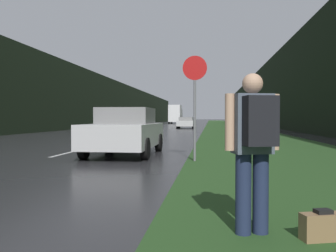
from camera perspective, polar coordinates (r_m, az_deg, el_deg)
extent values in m
cube|color=#26471E|center=(39.65, 10.17, -0.44)|extent=(6.00, 240.00, 0.02)
cube|color=silver|center=(12.89, -15.60, -4.12)|extent=(0.12, 3.00, 0.01)
cube|color=silver|center=(19.52, -7.74, -2.25)|extent=(0.12, 3.00, 0.01)
cube|color=black|center=(51.87, -10.19, 3.75)|extent=(2.00, 140.00, 6.85)
cube|color=black|center=(50.36, 16.37, 4.76)|extent=(2.00, 140.00, 8.56)
cylinder|color=slate|center=(9.82, 4.31, 0.80)|extent=(0.07, 0.07, 2.25)
cylinder|color=#B71414|center=(9.92, 4.32, 9.28)|extent=(0.67, 0.02, 0.67)
cylinder|color=#1E2847|center=(3.79, 11.99, -10.75)|extent=(0.16, 0.16, 0.85)
cylinder|color=#1E2847|center=(3.86, 14.62, -10.54)|extent=(0.16, 0.16, 0.85)
cube|color=#4C5666|center=(3.74, 13.37, 0.36)|extent=(0.44, 0.32, 0.61)
sphere|color=tan|center=(3.76, 13.41, 6.63)|extent=(0.21, 0.21, 0.21)
cylinder|color=tan|center=(3.66, 9.86, 0.62)|extent=(0.10, 0.10, 0.58)
cylinder|color=tan|center=(3.84, 16.73, 0.61)|extent=(0.10, 0.10, 0.58)
cube|color=black|center=(3.56, 14.60, 0.79)|extent=(0.35, 0.26, 0.49)
cube|color=olive|center=(3.91, 23.60, -14.73)|extent=(0.46, 0.27, 0.28)
cube|color=black|center=(3.87, 23.63, -12.43)|extent=(0.18, 0.15, 0.04)
cube|color=#BCBCBC|center=(11.75, -6.90, -1.42)|extent=(1.94, 4.32, 0.73)
cube|color=slate|center=(11.95, -6.66, 1.64)|extent=(1.65, 1.94, 0.52)
cylinder|color=black|center=(10.27, -3.66, -3.67)|extent=(0.20, 0.64, 0.64)
cylinder|color=black|center=(10.76, -13.37, -3.48)|extent=(0.20, 0.64, 0.64)
cylinder|color=black|center=(12.91, -1.50, -2.65)|extent=(0.20, 0.64, 0.64)
cylinder|color=black|center=(13.30, -9.39, -2.55)|extent=(0.20, 0.64, 0.64)
cube|color=#BCBCBC|center=(40.80, 2.89, 0.43)|extent=(1.83, 4.08, 0.62)
cube|color=slate|center=(41.00, 2.91, 1.15)|extent=(1.56, 1.84, 0.41)
cylinder|color=black|center=(39.49, 4.02, 0.00)|extent=(0.20, 0.60, 0.60)
cylinder|color=black|center=(39.62, 1.50, 0.00)|extent=(0.20, 0.60, 0.60)
cylinder|color=black|center=(42.02, 4.19, 0.08)|extent=(0.20, 0.60, 0.60)
cylinder|color=black|center=(42.14, 1.82, 0.08)|extent=(0.20, 0.60, 0.60)
cube|color=gray|center=(74.92, 1.43, 1.66)|extent=(2.18, 2.46, 2.50)
cube|color=silver|center=(71.33, 1.15, 2.02)|extent=(2.30, 4.76, 3.34)
cylinder|color=black|center=(74.79, 0.58, 0.74)|extent=(0.28, 0.90, 0.90)
cylinder|color=black|center=(74.59, 2.24, 0.74)|extent=(0.28, 0.90, 0.90)
cylinder|color=black|center=(70.27, 0.17, 0.70)|extent=(0.28, 0.90, 0.90)
cylinder|color=black|center=(70.05, 1.95, 0.70)|extent=(0.28, 0.90, 0.90)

